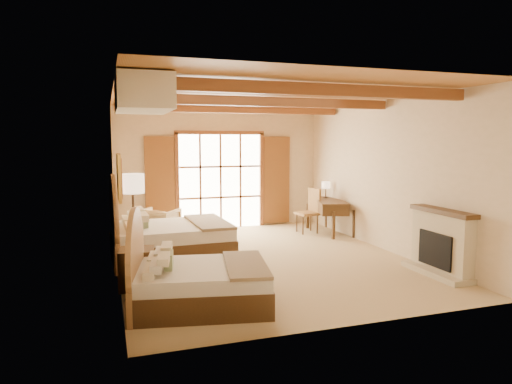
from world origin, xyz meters
name	(u,v)px	position (x,y,z in m)	size (l,w,h in m)	color
floor	(263,259)	(0.00, 0.00, 0.00)	(7.00, 7.00, 0.00)	tan
wall_back	(220,168)	(0.00, 3.50, 1.60)	(5.50, 5.50, 0.00)	beige
wall_left	(116,183)	(-2.75, 0.00, 1.60)	(7.00, 7.00, 0.00)	beige
wall_right	(384,175)	(2.75, 0.00, 1.60)	(7.00, 7.00, 0.00)	beige
ceiling	(263,95)	(0.00, 0.00, 3.20)	(7.00, 7.00, 0.00)	#BB763D
ceiling_beams	(263,102)	(0.00, 0.00, 3.08)	(5.39, 4.60, 0.18)	brown
french_doors	(221,182)	(0.00, 3.44, 1.25)	(3.95, 0.08, 2.60)	white
fireplace	(441,246)	(2.60, -2.00, 0.51)	(0.46, 1.40, 1.16)	#C3B09B
painting	(119,177)	(-2.70, -0.75, 1.75)	(0.06, 0.95, 0.75)	gold
canopy_valance	(143,95)	(-2.40, -2.00, 2.95)	(0.70, 1.40, 0.45)	#F7E4CA
bed_near	(191,281)	(-1.83, -2.20, 0.38)	(2.14, 1.75, 1.25)	#4D311E
bed_far	(163,237)	(-1.89, 0.57, 0.45)	(2.31, 1.78, 1.49)	#4D311E
nightstand	(137,269)	(-2.49, -1.11, 0.32)	(0.53, 0.53, 0.64)	#4D311E
floor_lamp	(133,190)	(-2.50, -0.72, 1.53)	(0.38, 0.38, 1.80)	#36271B
armchair	(158,225)	(-1.78, 2.28, 0.39)	(0.82, 0.85, 0.77)	tan
ottoman	(196,230)	(-0.88, 2.33, 0.19)	(0.52, 0.52, 0.38)	#B47D4B
desk	(330,215)	(2.47, 1.90, 0.45)	(1.09, 1.69, 0.85)	#4D311E
desk_chair	(308,219)	(1.95, 2.10, 0.35)	(0.57, 0.57, 1.13)	#945E39
desk_lamp	(326,186)	(2.56, 2.32, 1.17)	(0.21, 0.21, 0.43)	#36271B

